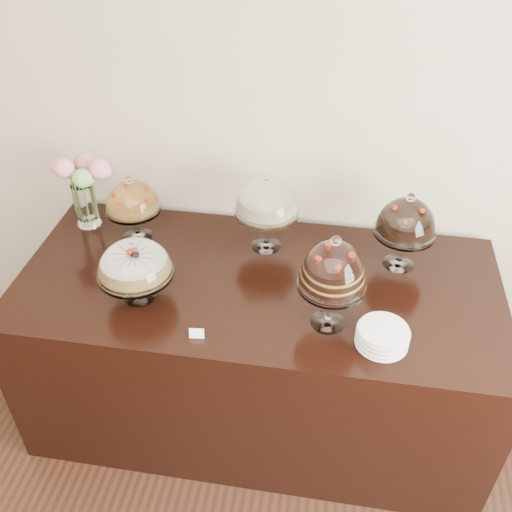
% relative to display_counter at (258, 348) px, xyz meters
% --- Properties ---
extents(wall_back, '(5.00, 0.04, 3.00)m').
position_rel_display_counter_xyz_m(wall_back, '(0.04, 0.55, 1.05)').
color(wall_back, '#BFB399').
rests_on(wall_back, ground).
extents(display_counter, '(2.20, 1.00, 0.90)m').
position_rel_display_counter_xyz_m(display_counter, '(0.00, 0.00, 0.00)').
color(display_counter, black).
rests_on(display_counter, ground).
extents(cake_stand_sugar_sponge, '(0.33, 0.33, 0.31)m').
position_rel_display_counter_xyz_m(cake_stand_sugar_sponge, '(-0.50, -0.19, 0.64)').
color(cake_stand_sugar_sponge, white).
rests_on(cake_stand_sugar_sponge, display_counter).
extents(cake_stand_choco_layer, '(0.28, 0.28, 0.44)m').
position_rel_display_counter_xyz_m(cake_stand_choco_layer, '(0.33, -0.22, 0.74)').
color(cake_stand_choco_layer, white).
rests_on(cake_stand_choco_layer, display_counter).
extents(cake_stand_cheesecake, '(0.31, 0.31, 0.40)m').
position_rel_display_counter_xyz_m(cake_stand_cheesecake, '(-0.00, 0.27, 0.71)').
color(cake_stand_cheesecake, white).
rests_on(cake_stand_cheesecake, display_counter).
extents(cake_stand_dark_choco, '(0.28, 0.28, 0.39)m').
position_rel_display_counter_xyz_m(cake_stand_dark_choco, '(0.64, 0.23, 0.70)').
color(cake_stand_dark_choco, white).
rests_on(cake_stand_dark_choco, display_counter).
extents(cake_stand_fruit_tart, '(0.27, 0.27, 0.35)m').
position_rel_display_counter_xyz_m(cake_stand_fruit_tart, '(-0.65, 0.24, 0.67)').
color(cake_stand_fruit_tart, white).
rests_on(cake_stand_fruit_tart, display_counter).
extents(flower_vase, '(0.30, 0.28, 0.42)m').
position_rel_display_counter_xyz_m(flower_vase, '(-0.92, 0.30, 0.71)').
color(flower_vase, white).
rests_on(flower_vase, display_counter).
extents(plate_stack, '(0.20, 0.20, 0.08)m').
position_rel_display_counter_xyz_m(plate_stack, '(0.55, -0.31, 0.49)').
color(plate_stack, white).
rests_on(plate_stack, display_counter).
extents(price_card_left, '(0.06, 0.02, 0.04)m').
position_rel_display_counter_xyz_m(price_card_left, '(-0.19, -0.39, 0.47)').
color(price_card_left, white).
rests_on(price_card_left, display_counter).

